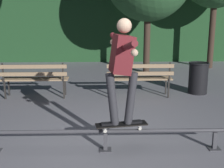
% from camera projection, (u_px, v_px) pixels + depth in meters
% --- Properties ---
extents(ground_plane, '(90.00, 90.00, 0.00)m').
position_uv_depth(ground_plane, '(105.00, 149.00, 4.76)').
color(ground_plane, gray).
extents(hedge_backdrop, '(24.00, 1.20, 2.71)m').
position_uv_depth(hedge_backdrop, '(104.00, 28.00, 13.08)').
color(hedge_backdrop, '#234C28').
rests_on(hedge_backdrop, ground).
extents(grind_rail, '(3.95, 0.18, 0.34)m').
position_uv_depth(grind_rail, '(105.00, 134.00, 4.66)').
color(grind_rail, '#47474C').
rests_on(grind_rail, ground).
extents(skateboard, '(0.80, 0.33, 0.09)m').
position_uv_depth(skateboard, '(121.00, 125.00, 4.63)').
color(skateboard, black).
rests_on(skateboard, grind_rail).
extents(skateboarder, '(0.63, 1.39, 1.56)m').
position_uv_depth(skateboarder, '(122.00, 63.00, 4.42)').
color(skateboarder, black).
rests_on(skateboarder, skateboard).
extents(park_bench_leftmost, '(1.60, 0.42, 0.88)m').
position_uv_depth(park_bench_leftmost, '(34.00, 76.00, 7.42)').
color(park_bench_leftmost, '#282623').
rests_on(park_bench_leftmost, ground).
extents(park_bench_left_center, '(1.60, 0.42, 0.88)m').
position_uv_depth(park_bench_left_center, '(140.00, 76.00, 7.49)').
color(park_bench_left_center, '#282623').
rests_on(park_bench_left_center, ground).
extents(trash_can, '(0.52, 0.52, 0.80)m').
position_uv_depth(trash_can, '(198.00, 78.00, 7.89)').
color(trash_can, black).
rests_on(trash_can, ground).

